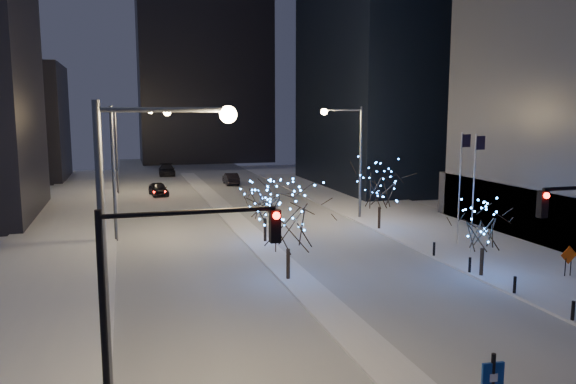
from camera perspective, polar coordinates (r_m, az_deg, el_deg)
name	(u,v)px	position (r m, az deg, el deg)	size (l,w,h in m)	color
road	(229,215)	(52.64, -6.00, -2.32)	(20.00, 130.00, 0.02)	#AEB4BE
median	(240,224)	(47.81, -4.91, -3.31)	(2.00, 80.00, 0.15)	silver
east_sidewalk	(462,239)	(44.40, 17.26, -4.57)	(10.00, 90.00, 0.15)	silver
west_sidewalk	(47,269)	(37.46, -23.27, -7.24)	(8.00, 90.00, 0.15)	silver
horizon_block	(203,49)	(109.56, -8.59, 14.16)	(24.00, 14.00, 42.00)	black
street_lamp_w_near	(137,213)	(18.19, -15.10, -2.08)	(4.40, 0.56, 10.00)	#595E66
street_lamp_w_mid	(128,154)	(43.02, -15.96, 3.75)	(4.40, 0.56, 10.00)	#595E66
street_lamp_w_far	(125,138)	(67.98, -16.20, 5.31)	(4.40, 0.56, 10.00)	#595E66
street_lamp_east	(351,147)	(49.92, 6.45, 4.55)	(3.90, 0.56, 10.00)	#595E66
traffic_signal_west	(159,284)	(16.67, -12.95, -9.10)	(5.26, 0.43, 7.00)	black
flagpoles	(468,182)	(40.45, 17.77, 0.98)	(1.35, 2.60, 8.00)	silver
bollards	(491,274)	(33.66, 19.92, -7.85)	(0.16, 12.16, 0.90)	black
car_near	(158,189)	(65.84, -13.03, 0.31)	(1.78, 4.42, 1.50)	black
car_mid	(231,179)	(74.00, -5.82, 1.35)	(1.60, 4.59, 1.51)	black
car_far	(167,170)	(85.77, -12.21, 2.21)	(2.31, 5.69, 1.65)	black
holiday_tree_median_near	(288,219)	(31.61, 0.01, -2.75)	(5.85, 5.85, 5.56)	black
holiday_tree_median_far	(265,200)	(40.85, -2.36, -0.84)	(4.67, 4.67, 4.65)	black
holiday_tree_plaza_near	(483,227)	(34.29, 19.24, -3.38)	(4.25, 4.25, 4.39)	black
holiday_tree_plaza_far	(380,186)	(45.78, 9.33, 0.65)	(5.27, 5.27, 5.63)	black
construction_sign	(569,258)	(36.47, 26.62, -6.00)	(1.08, 0.10, 1.79)	black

